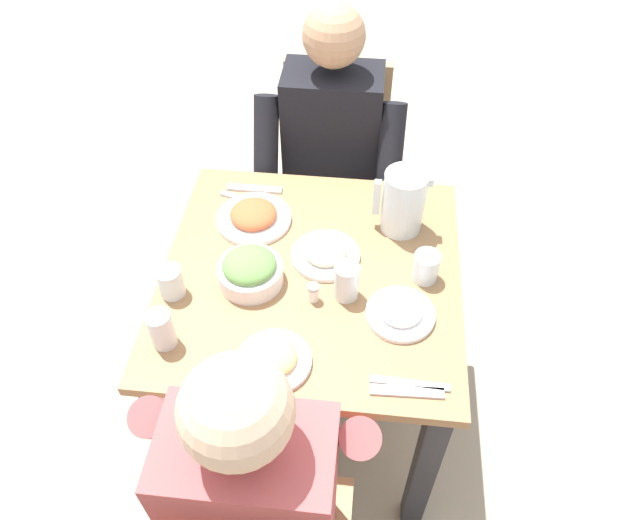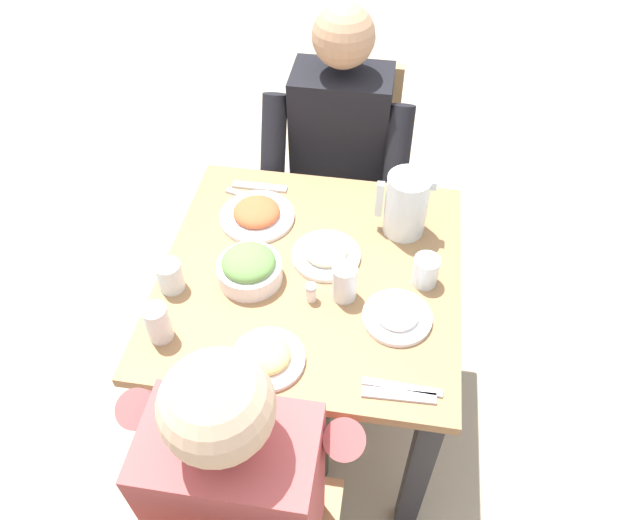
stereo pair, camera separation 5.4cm
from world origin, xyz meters
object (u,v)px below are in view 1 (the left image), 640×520
Objects in this scene: chair_near at (333,168)px; water_glass_far_left at (426,267)px; plate_fries at (274,359)px; water_glass_near_right at (162,329)px; salt_shaker at (313,293)px; water_pitcher at (403,202)px; dining_table at (312,304)px; plate_beans at (326,253)px; salad_bowl at (250,270)px; plate_rice_curry at (254,216)px; plate_yoghurt at (401,312)px; water_glass_center at (346,281)px; diner_far at (265,469)px; water_glass_near_left at (171,282)px; diner_near at (328,172)px.

water_glass_far_left is (-0.31, 0.71, 0.27)m from chair_near.
water_glass_near_right reaches higher than plate_fries.
chair_near reaches higher than salt_shaker.
water_pitcher is 0.21m from water_glass_far_left.
chair_near reaches higher than dining_table.
salt_shaker is at bearing 83.94° from plate_beans.
water_glass_far_left is (-0.46, -0.06, 0.00)m from salad_bowl.
chair_near is 0.62m from plate_rice_curry.
water_pitcher is at bearing -139.11° from dining_table.
plate_yoghurt is 0.53m from plate_rice_curry.
water_glass_center is at bearing 117.44° from plate_beans.
diner_far reaches higher than chair_near.
water_glass_near_right is 0.39m from salt_shaker.
salt_shaker is at bearing -97.89° from diner_far.
water_glass_center is (-0.15, -0.23, 0.04)m from plate_fries.
chair_near is (0.00, -0.73, -0.08)m from dining_table.
water_pitcher is at bearing -116.63° from water_glass_center.
water_glass_center is (0.14, -0.06, 0.04)m from plate_yoghurt.
water_glass_center is 0.45m from water_glass_near_left.
water_glass_near_right is at bearing 24.74° from water_glass_center.
plate_rice_curry is (0.19, -0.18, 0.16)m from dining_table.
water_pitcher is 1.08× the size of plate_yoghurt.
salt_shaker is at bearing 16.96° from water_glass_center.
salt_shaker is (-0.06, -0.43, 0.10)m from diner_far.
water_pitcher is 0.67m from water_glass_near_left.
plate_fries is 0.21m from salt_shaker.
dining_table is 0.53m from diner_near.
water_glass_center reaches higher than plate_rice_curry.
plate_rice_curry is 2.05× the size of water_glass_center.
dining_table is at bearing 60.86° from plate_beans.
water_glass_near_left is (0.59, 0.31, -0.05)m from water_pitcher.
salt_shaker is (0.29, 0.11, -0.01)m from water_glass_far_left.
diner_near is 0.82m from plate_fries.
chair_near is at bearing -92.86° from plate_fries.
diner_far is at bearing 69.05° from water_pitcher.
plate_yoghurt is 0.15m from water_glass_far_left.
diner_near is 0.62m from salt_shaker.
plate_beans is 2.20× the size of water_glass_near_left.
water_glass_center reaches higher than water_glass_near_left.
diner_far is at bearing 103.34° from salad_bowl.
plate_fries is at bearing 173.69° from water_glass_near_right.
diner_far is 11.13× the size of water_glass_near_right.
chair_near is at bearing -108.11° from water_glass_near_right.
plate_yoghurt is 0.93× the size of plate_beans.
salt_shaker is (0.22, 0.30, -0.07)m from water_pitcher.
chair_near is at bearing -91.82° from diner_far.
diner_far is 6.72× the size of plate_yoghurt.
diner_far is (0.04, 0.52, 0.06)m from dining_table.
dining_table is 0.90× the size of chair_near.
water_glass_center is at bearing 63.37° from water_pitcher.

